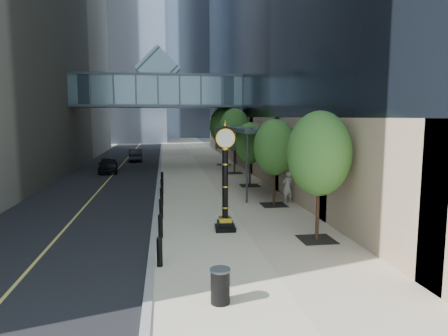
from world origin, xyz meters
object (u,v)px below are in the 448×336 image
at_px(trash_bin, 220,287).
at_px(pedestrian, 287,187).
at_px(car_near, 108,165).
at_px(street_clock, 225,185).
at_px(car_far, 135,155).

bearing_deg(trash_bin, pedestrian, 64.75).
bearing_deg(car_near, street_clock, -74.77).
relative_size(street_clock, car_near, 1.15).
distance_m(pedestrian, car_far, 26.61).
xyz_separation_m(trash_bin, car_far, (-4.75, 36.32, 0.20)).
bearing_deg(pedestrian, street_clock, 31.06).
height_order(car_near, car_far, car_near).
xyz_separation_m(pedestrian, car_far, (-10.31, 24.53, -0.30)).
bearing_deg(car_far, street_clock, 97.05).
xyz_separation_m(street_clock, trash_bin, (-1.17, -6.85, -1.59)).
height_order(trash_bin, pedestrian, pedestrian).
xyz_separation_m(street_clock, pedestrian, (4.39, 4.94, -1.09)).
relative_size(pedestrian, car_near, 0.47).
height_order(trash_bin, car_far, car_far).
relative_size(street_clock, pedestrian, 2.46).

